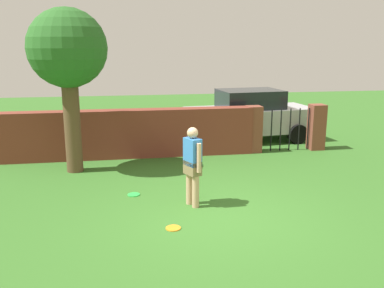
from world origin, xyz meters
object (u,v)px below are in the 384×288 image
Objects in this scene: person at (193,163)px; frisbee_orange at (173,228)px; tree at (68,52)px; car at (249,115)px; frisbee_green at (134,195)px.

person is 6.00× the size of frisbee_orange.
tree is 2.51× the size of person.
frisbee_green is (-4.04, -4.73, -0.85)m from car.
tree is at bearing 17.73° from person.
car is 7.46m from frisbee_orange.
tree is at bearing 124.83° from frisbee_green.
person is at bearing 56.79° from car.
frisbee_orange and frisbee_green have the same top height.
person is (2.59, -2.86, -2.11)m from tree.
car is (5.47, 2.68, -2.14)m from tree.
frisbee_orange is at bearing 128.81° from person.
car is at bearing -51.87° from person.
person is 0.37× the size of car.
person is 6.00× the size of frisbee_green.
person is 1.46m from frisbee_orange.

